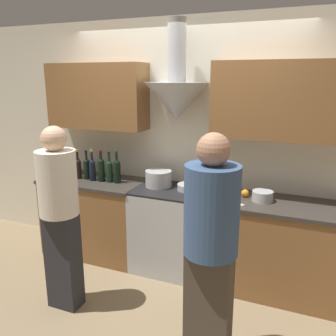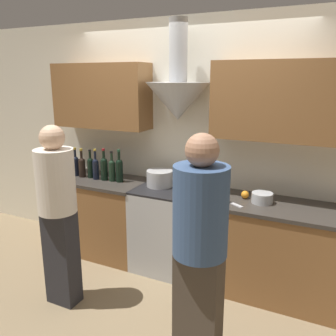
{
  "view_description": "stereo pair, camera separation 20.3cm",
  "coord_description": "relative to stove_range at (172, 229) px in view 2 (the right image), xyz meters",
  "views": [
    {
      "loc": [
        1.3,
        -2.86,
        2.01
      ],
      "look_at": [
        0.0,
        0.26,
        1.14
      ],
      "focal_mm": 38.0,
      "sensor_mm": 36.0,
      "label": 1
    },
    {
      "loc": [
        1.49,
        -2.78,
        2.01
      ],
      "look_at": [
        0.0,
        0.26,
        1.14
      ],
      "focal_mm": 38.0,
      "sensor_mm": 36.0,
      "label": 2
    }
  ],
  "objects": [
    {
      "name": "wine_bottle_6",
      "position": [
        -0.83,
        -0.02,
        0.58
      ],
      "size": [
        0.08,
        0.08,
        0.36
      ],
      "color": "black",
      "rests_on": "counter_left"
    },
    {
      "name": "wine_bottle_0",
      "position": [
        -1.44,
        -0.02,
        0.58
      ],
      "size": [
        0.07,
        0.07,
        0.35
      ],
      "color": "black",
      "rests_on": "counter_left"
    },
    {
      "name": "wine_bottle_8",
      "position": [
        -0.64,
        -0.01,
        0.58
      ],
      "size": [
        0.08,
        0.08,
        0.36
      ],
      "color": "black",
      "rests_on": "counter_left"
    },
    {
      "name": "person_foreground_right",
      "position": [
        0.73,
        -1.11,
        0.47
      ],
      "size": [
        0.36,
        0.36,
        1.68
      ],
      "color": "#473D33",
      "rests_on": "ground_plane"
    },
    {
      "name": "wine_bottle_4",
      "position": [
        -1.03,
        -0.01,
        0.57
      ],
      "size": [
        0.07,
        0.07,
        0.33
      ],
      "color": "black",
      "rests_on": "counter_left"
    },
    {
      "name": "mixing_bowl",
      "position": [
        0.17,
        0.03,
        0.47
      ],
      "size": [
        0.23,
        0.23,
        0.07
      ],
      "color": "#B7BABC",
      "rests_on": "stove_range"
    },
    {
      "name": "wine_bottle_7",
      "position": [
        -0.73,
        -0.01,
        0.57
      ],
      "size": [
        0.07,
        0.07,
        0.34
      ],
      "color": "black",
      "rests_on": "counter_left"
    },
    {
      "name": "wine_bottle_3",
      "position": [
        -1.14,
        -0.03,
        0.57
      ],
      "size": [
        0.08,
        0.08,
        0.33
      ],
      "color": "black",
      "rests_on": "counter_left"
    },
    {
      "name": "wall_back",
      "position": [
        0.02,
        0.26,
        1.03
      ],
      "size": [
        8.4,
        0.64,
        2.6
      ],
      "color": "silver",
      "rests_on": "ground_plane"
    },
    {
      "name": "ground_plane",
      "position": [
        0.0,
        -0.36,
        -0.45
      ],
      "size": [
        12.0,
        12.0,
        0.0
      ],
      "primitive_type": "plane",
      "color": "#847051"
    },
    {
      "name": "counter_left",
      "position": [
        -0.95,
        -0.0,
        -0.0
      ],
      "size": [
        1.16,
        0.62,
        0.89
      ],
      "color": "brown",
      "rests_on": "ground_plane"
    },
    {
      "name": "wine_bottle_1",
      "position": [
        -1.35,
        -0.02,
        0.57
      ],
      "size": [
        0.08,
        0.08,
        0.32
      ],
      "color": "black",
      "rests_on": "counter_left"
    },
    {
      "name": "saucepan",
      "position": [
        0.91,
        -0.0,
        0.49
      ],
      "size": [
        0.19,
        0.19,
        0.1
      ],
      "color": "#B7BABC",
      "rests_on": "counter_right"
    },
    {
      "name": "orange_fruit",
      "position": [
        0.74,
        0.05,
        0.48
      ],
      "size": [
        0.07,
        0.07,
        0.07
      ],
      "color": "orange",
      "rests_on": "counter_right"
    },
    {
      "name": "person_foreground_left",
      "position": [
        -0.64,
        -0.97,
        0.46
      ],
      "size": [
        0.33,
        0.33,
        1.63
      ],
      "color": "#28282D",
      "rests_on": "ground_plane"
    },
    {
      "name": "wine_bottle_5",
      "position": [
        -0.94,
        -0.04,
        0.57
      ],
      "size": [
        0.07,
        0.07,
        0.35
      ],
      "color": "black",
      "rests_on": "counter_left"
    },
    {
      "name": "chefs_knife",
      "position": [
        0.69,
        -0.16,
        0.44
      ],
      "size": [
        0.19,
        0.13,
        0.01
      ],
      "rotation": [
        0.0,
        0.0,
        -0.53
      ],
      "color": "silver",
      "rests_on": "counter_right"
    },
    {
      "name": "counter_right",
      "position": [
        1.01,
        -0.0,
        -0.0
      ],
      "size": [
        1.3,
        0.62,
        0.89
      ],
      "color": "brown",
      "rests_on": "ground_plane"
    },
    {
      "name": "stock_pot",
      "position": [
        -0.17,
        0.05,
        0.52
      ],
      "size": [
        0.28,
        0.28,
        0.17
      ],
      "color": "#B7BABC",
      "rests_on": "stove_range"
    },
    {
      "name": "stove_range",
      "position": [
        0.0,
        0.0,
        0.0
      ],
      "size": [
        0.76,
        0.6,
        0.89
      ],
      "color": "#B7BABC",
      "rests_on": "ground_plane"
    },
    {
      "name": "wine_bottle_2",
      "position": [
        -1.24,
        -0.01,
        0.57
      ],
      "size": [
        0.07,
        0.07,
        0.33
      ],
      "color": "black",
      "rests_on": "counter_left"
    }
  ]
}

